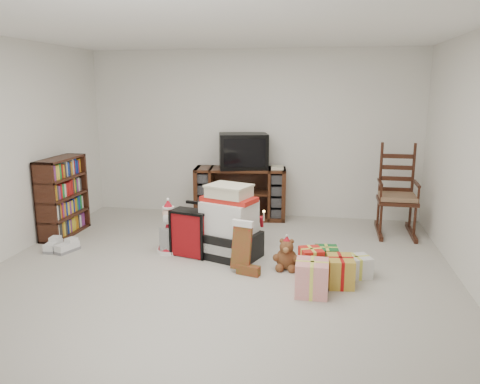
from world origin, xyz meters
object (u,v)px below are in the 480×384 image
rocking_chair (396,202)px  sneaker_pair (60,247)px  red_suitcase (191,233)px  gift_cluster (327,267)px  gift_pile (229,227)px  santa_figurine (254,227)px  teddy_bear (286,256)px  tv_stand (240,193)px  mrs_claus_figurine (169,232)px  crt_television (243,151)px  bookshelf (63,198)px

rocking_chair → sneaker_pair: 4.38m
red_suitcase → sneaker_pair: bearing=-160.0°
rocking_chair → gift_cluster: bearing=-115.5°
gift_pile → santa_figurine: size_ratio=1.44×
gift_pile → teddy_bear: (0.69, -0.26, -0.22)m
tv_stand → teddy_bear: size_ratio=4.11×
gift_cluster → rocking_chair: bearing=63.2°
red_suitcase → gift_cluster: red_suitcase is taller
santa_figurine → mrs_claus_figurine: mrs_claus_figurine is taller
gift_cluster → mrs_claus_figurine: bearing=164.0°
mrs_claus_figurine → sneaker_pair: size_ratio=1.68×
rocking_chair → teddy_bear: rocking_chair is taller
gift_cluster → crt_television: (-1.24, 2.16, 0.89)m
bookshelf → crt_television: bearing=28.3°
mrs_claus_figurine → bookshelf: bearing=165.3°
red_suitcase → teddy_bear: bearing=4.0°
santa_figurine → tv_stand: bearing=107.9°
rocking_chair → gift_cluster: 2.06m
crt_television → bookshelf: bearing=-165.8°
santa_figurine → rocking_chair: bearing=24.0°
bookshelf → teddy_bear: (3.04, -0.73, -0.35)m
santa_figurine → crt_television: crt_television is taller
rocking_chair → red_suitcase: 2.85m
sneaker_pair → red_suitcase: bearing=8.9°
tv_stand → rocking_chair: (2.20, -0.34, 0.04)m
tv_stand → bookshelf: bearing=-157.5°
santa_figurine → sneaker_pair: size_ratio=1.51×
gift_pile → santa_figurine: bearing=88.3°
teddy_bear → rocking_chair: bearing=49.5°
teddy_bear → mrs_claus_figurine: mrs_claus_figurine is taller
tv_stand → crt_television: 0.64m
santa_figurine → gift_cluster: bearing=-47.9°
mrs_claus_figurine → crt_television: (0.63, 1.62, 0.78)m
teddy_bear → sneaker_pair: 2.75m
sneaker_pair → gift_cluster: (3.18, -0.33, 0.08)m
tv_stand → teddy_bear: bearing=-72.6°
gift_pile → crt_television: bearing=114.4°
gift_cluster → bookshelf: bearing=164.6°
gift_pile → teddy_bear: bearing=-0.1°
red_suitcase → teddy_bear: red_suitcase is taller
crt_television → sneaker_pair: bearing=-150.9°
sneaker_pair → tv_stand: bearing=48.2°
mrs_claus_figurine → tv_stand: bearing=70.2°
gift_cluster → crt_television: crt_television is taller
tv_stand → sneaker_pair: (-1.90, -1.83, -0.33)m
gift_pile → crt_television: (-0.12, 1.67, 0.66)m
bookshelf → teddy_bear: size_ratio=3.08×
sneaker_pair → crt_television: 2.84m
santa_figurine → mrs_claus_figurine: bearing=-153.8°
bookshelf → mrs_claus_figurine: 1.68m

